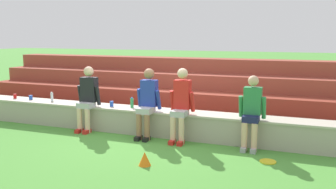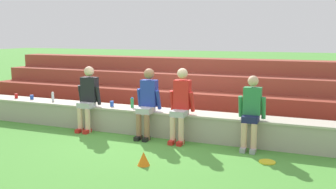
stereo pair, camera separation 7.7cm
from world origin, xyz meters
name	(u,v)px [view 1 (the left image)]	position (x,y,z in m)	size (l,w,h in m)	color
ground_plane	(150,137)	(0.00, 0.00, 0.00)	(80.00, 80.00, 0.00)	#4C9338
stone_seating_wall	(155,121)	(0.00, 0.27, 0.29)	(9.32, 0.57, 0.54)	#A8A08E
brick_bleachers	(185,94)	(0.00, 2.30, 0.56)	(11.31, 2.50, 1.49)	#974031
person_far_left	(88,96)	(-1.51, 0.01, 0.78)	(0.54, 0.53, 1.44)	beige
person_left_of_center	(147,101)	(-0.05, 0.00, 0.78)	(0.51, 0.59, 1.44)	#996B4C
person_center	(181,103)	(0.69, -0.02, 0.79)	(0.50, 0.57, 1.47)	beige
person_right_of_center	(252,110)	(2.08, -0.02, 0.74)	(0.51, 0.52, 1.38)	#DBAD89
water_bottle_mid_right	(52,97)	(-2.73, 0.32, 0.64)	(0.06, 0.06, 0.22)	silver
water_bottle_mid_left	(132,103)	(-0.55, 0.28, 0.65)	(0.07, 0.07, 0.23)	green
plastic_cup_left_end	(112,104)	(-1.03, 0.22, 0.60)	(0.08, 0.08, 0.12)	blue
plastic_cup_middle	(15,96)	(-3.83, 0.27, 0.60)	(0.08, 0.08, 0.11)	red
plastic_cup_right_end	(31,97)	(-3.35, 0.29, 0.60)	(0.09, 0.09, 0.11)	blue
frisbee	(268,162)	(2.47, -0.67, 0.01)	(0.28, 0.28, 0.02)	yellow
sports_cone	(145,159)	(0.59, -1.56, 0.11)	(0.21, 0.21, 0.23)	orange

